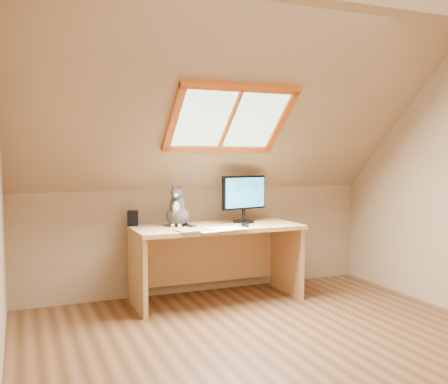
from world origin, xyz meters
name	(u,v)px	position (x,y,z in m)	size (l,w,h in m)	color
ground	(291,356)	(0.00, 0.00, 0.00)	(3.50, 3.50, 0.00)	brown
room_shell	(301,137)	(0.00, -0.09, 1.43)	(3.52, 3.52, 2.41)	tan
desk	(214,248)	(0.01, 1.45, 0.47)	(1.51, 0.66, 0.69)	#E1AB6A
monitor	(244,196)	(0.32, 1.45, 0.95)	(0.48, 0.20, 0.44)	black
cat	(177,211)	(-0.33, 1.47, 0.83)	(0.29, 0.31, 0.38)	#453F3D
desk_speaker	(133,218)	(-0.69, 1.63, 0.76)	(0.09, 0.09, 0.14)	black
graphics_tablet	(193,230)	(-0.29, 1.14, 0.70)	(0.29, 0.21, 0.01)	#B2B2B7
mouse	(245,225)	(0.21, 1.18, 0.71)	(0.06, 0.10, 0.03)	black
papers	(223,229)	(-0.03, 1.12, 0.69)	(0.35, 0.30, 0.01)	white
cables	(255,225)	(0.35, 1.26, 0.69)	(0.51, 0.26, 0.01)	silver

